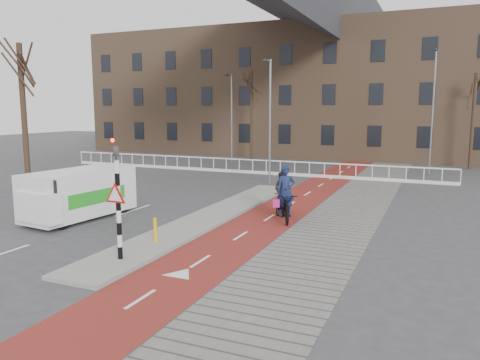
% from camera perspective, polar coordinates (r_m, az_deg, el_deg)
% --- Properties ---
extents(ground, '(120.00, 120.00, 0.00)m').
position_cam_1_polar(ground, '(15.54, -8.04, -8.03)').
color(ground, '#38383A').
rests_on(ground, ground).
extents(bike_lane, '(2.50, 60.00, 0.01)m').
position_cam_1_polar(bike_lane, '(23.96, 7.60, -2.05)').
color(bike_lane, maroon).
rests_on(bike_lane, ground).
extents(sidewalk, '(3.00, 60.00, 0.01)m').
position_cam_1_polar(sidewalk, '(23.39, 14.22, -2.51)').
color(sidewalk, slate).
rests_on(sidewalk, ground).
extents(curb_island, '(1.80, 16.00, 0.12)m').
position_cam_1_polar(curb_island, '(19.23, -3.65, -4.50)').
color(curb_island, gray).
rests_on(curb_island, ground).
extents(traffic_signal, '(0.80, 0.80, 3.68)m').
position_cam_1_polar(traffic_signal, '(13.79, -14.71, -1.87)').
color(traffic_signal, black).
rests_on(traffic_signal, curb_island).
extents(bollard, '(0.12, 0.12, 0.79)m').
position_cam_1_polar(bollard, '(15.65, -10.30, -6.00)').
color(bollard, '#EBA50D').
rests_on(bollard, curb_island).
extents(cyclist_near, '(1.57, 2.28, 2.21)m').
position_cam_1_polar(cyclist_near, '(18.66, 5.57, -2.76)').
color(cyclist_near, black).
rests_on(cyclist_near, bike_lane).
extents(cyclist_far, '(0.77, 1.67, 1.81)m').
position_cam_1_polar(cyclist_far, '(19.87, 5.18, -2.03)').
color(cyclist_far, black).
rests_on(cyclist_far, bike_lane).
extents(van, '(2.35, 4.82, 2.00)m').
position_cam_1_polar(van, '(20.09, -18.98, -1.51)').
color(van, white).
rests_on(van, ground).
extents(railing, '(28.00, 0.10, 0.99)m').
position_cam_1_polar(railing, '(32.59, -0.09, 1.42)').
color(railing, silver).
rests_on(railing, ground).
extents(townhouse_row, '(46.00, 10.00, 15.90)m').
position_cam_1_polar(townhouse_row, '(46.09, 9.86, 12.79)').
color(townhouse_row, '#7F6047').
rests_on(townhouse_row, ground).
extents(tree_left, '(0.29, 0.29, 7.70)m').
position_cam_1_polar(tree_left, '(26.56, -24.81, 6.63)').
color(tree_left, black).
rests_on(tree_left, ground).
extents(tree_mid, '(0.25, 0.25, 7.57)m').
position_cam_1_polar(tree_mid, '(40.66, 1.41, 7.80)').
color(tree_mid, black).
rests_on(tree_mid, ground).
extents(tree_right, '(0.24, 0.24, 6.95)m').
position_cam_1_polar(tree_right, '(38.27, 26.51, 6.36)').
color(tree_right, black).
rests_on(tree_right, ground).
extents(streetlight_near, '(0.12, 0.12, 7.19)m').
position_cam_1_polar(streetlight_near, '(27.24, 3.67, 6.91)').
color(streetlight_near, slate).
rests_on(streetlight_near, ground).
extents(streetlight_left, '(0.12, 0.12, 7.20)m').
position_cam_1_polar(streetlight_left, '(38.63, -1.03, 7.47)').
color(streetlight_left, slate).
rests_on(streetlight_left, ground).
extents(streetlight_right, '(0.12, 0.12, 8.29)m').
position_cam_1_polar(streetlight_right, '(34.10, 22.42, 7.56)').
color(streetlight_right, slate).
rests_on(streetlight_right, ground).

